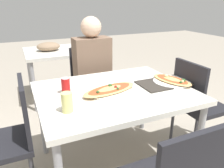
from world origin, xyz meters
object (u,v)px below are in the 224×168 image
Objects in this scene: pizza_second at (172,81)px; chair_far_seated at (90,82)px; drink_glass at (67,102)px; chair_side_right at (196,102)px; soda_can at (66,86)px; dining_table at (114,98)px; chair_side_left at (11,135)px; pizza_main at (110,90)px; person_seated at (93,66)px.

chair_far_seated is at bearing 119.38° from pizza_second.
pizza_second is at bearing 9.37° from drink_glass.
soda_can is (-1.15, 0.19, 0.27)m from chair_side_right.
dining_table is at bearing -15.03° from soda_can.
chair_side_left reaches higher than drink_glass.
dining_table is at bearing 175.62° from pizza_second.
pizza_main reaches higher than dining_table.
chair_far_seated is at bearing -90.00° from person_seated.
chair_side_right is (1.58, -0.11, 0.00)m from chair_side_left.
pizza_main is (-0.05, -0.02, 0.09)m from dining_table.
person_seated is 1.01m from drink_glass.
drink_glass is at bearing -101.20° from soda_can.
pizza_second is at bearing -102.35° from chair_side_right.
dining_table is 0.48m from drink_glass.
pizza_second is at bearing -92.50° from chair_side_left.
dining_table is 9.57× the size of soda_can.
pizza_main is 0.58m from pizza_second.
soda_can is at bearing -79.27° from chair_side_left.
person_seated reaches higher than pizza_main.
chair_side_left is 0.51m from soda_can.
chair_side_right is 7.19× the size of soda_can.
dining_table is 0.80m from chair_side_left.
drink_glass is at bearing -170.63° from pizza_second.
chair_side_right reaches higher than pizza_second.
person_seated is at bearing 81.50° from pizza_main.
dining_table is 9.16× the size of drink_glass.
person_seated is (0.06, 0.69, 0.08)m from dining_table.
chair_side_right is (0.73, -0.90, 0.00)m from chair_far_seated.
person_seated is 3.04× the size of pizza_second.
soda_can is at bearing 164.97° from dining_table.
drink_glass is 0.32× the size of pizza_second.
pizza_second is (0.47, -0.84, 0.23)m from chair_far_seated.
drink_glass is at bearing 61.60° from person_seated.
pizza_second is (0.95, 0.16, -0.05)m from drink_glass.
chair_side_left is at bearing 149.68° from drink_glass.
drink_glass is (-0.06, -0.29, 0.00)m from soda_can.
drink_glass is at bearing -154.36° from pizza_main.
soda_can reaches higher than pizza_main.
drink_glass is (-0.37, -0.18, 0.05)m from pizza_main.
chair_side_left reaches higher than soda_can.
soda_can is at bearing 78.80° from drink_glass.
person_seated is at bearing 90.00° from chair_far_seated.
chair_side_right is 1.09m from person_seated.
chair_side_left is at bearing 177.24° from pizza_main.
soda_can is 0.90m from pizza_second.
drink_glass is (-0.48, -1.00, 0.28)m from chair_far_seated.
dining_table is 0.10m from pizza_main.
drink_glass reaches higher than soda_can.
chair_side_left is 1.10m from person_seated.
pizza_main is at bearing -92.76° from chair_side_left.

